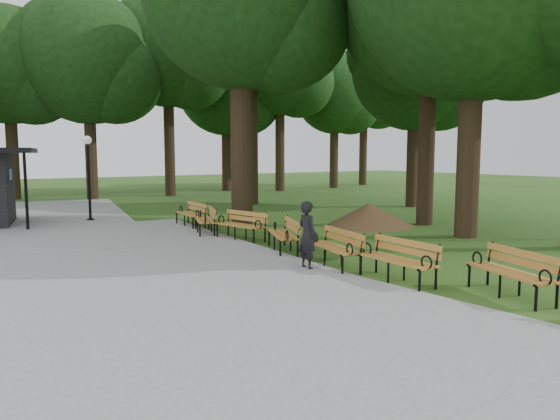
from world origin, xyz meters
TOP-DOWN VIEW (x-y plane):
  - ground at (0.00, 0.00)m, footprint 100.00×100.00m
  - path at (-4.00, 3.00)m, footprint 12.00×38.00m
  - person at (-0.58, 1.02)m, footprint 0.37×0.56m
  - lamp_post at (-2.58, 12.21)m, footprint 0.32×0.32m
  - dirt_mound at (5.37, 5.39)m, footprint 2.84×2.84m
  - bench_1 at (1.12, -2.78)m, footprint 1.10×2.00m
  - bench_2 at (0.24, -0.87)m, footprint 0.68×1.91m
  - bench_3 at (0.06, 0.90)m, footprint 0.99×1.99m
  - bench_4 at (0.16, 3.13)m, footprint 1.32×2.00m
  - bench_5 at (0.08, 5.26)m, footprint 1.04×1.99m
  - bench_6 at (-0.27, 7.02)m, footprint 1.24×2.00m
  - bench_7 at (0.00, 8.75)m, footprint 0.74×1.93m
  - lawn_tree_1 at (7.35, 4.59)m, footprint 6.38×6.38m
  - lawn_tree_4 at (5.98, 14.77)m, footprint 6.28×6.28m
  - lawn_tree_5 at (11.82, 9.29)m, footprint 5.96×5.96m
  - tree_backdrop at (6.58, 23.10)m, footprint 37.91×9.75m

SIDE VIEW (x-z plane):
  - ground at x=0.00m, z-range 0.00..0.00m
  - path at x=-4.00m, z-range 0.00..0.06m
  - dirt_mound at x=5.37m, z-range 0.00..0.81m
  - bench_1 at x=1.12m, z-range 0.00..0.88m
  - bench_2 at x=0.24m, z-range 0.00..0.88m
  - bench_3 at x=0.06m, z-range 0.00..0.88m
  - bench_4 at x=0.16m, z-range 0.00..0.88m
  - bench_5 at x=0.08m, z-range 0.00..0.88m
  - bench_6 at x=-0.27m, z-range 0.00..0.88m
  - bench_7 at x=0.00m, z-range 0.00..0.88m
  - person at x=-0.58m, z-range 0.00..1.53m
  - lamp_post at x=-2.58m, z-range 0.70..3.93m
  - lawn_tree_5 at x=11.82m, z-range 1.79..11.41m
  - lawn_tree_1 at x=7.35m, z-range 2.24..13.17m
  - tree_backdrop at x=6.58m, z-range 0.00..15.94m
  - lawn_tree_4 at x=5.98m, z-range 2.76..14.72m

